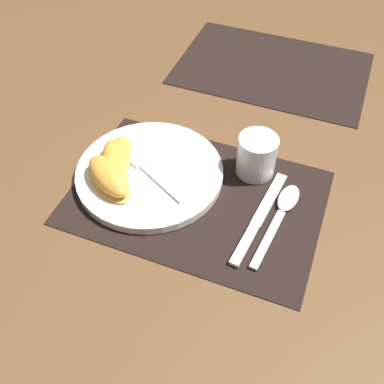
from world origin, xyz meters
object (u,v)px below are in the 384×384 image
at_px(citrus_wedge_0, 116,158).
at_px(citrus_wedge_3, 112,178).
at_px(plate, 150,173).
at_px(juice_glass, 256,157).
at_px(spoon, 283,208).
at_px(fork, 145,168).
at_px(citrus_wedge_2, 109,177).
at_px(knife, 259,219).
at_px(citrus_wedge_1, 114,166).

distance_m(citrus_wedge_0, citrus_wedge_3, 0.05).
relative_size(plate, juice_glass, 3.45).
xyz_separation_m(juice_glass, spoon, (0.07, -0.07, -0.03)).
bearing_deg(fork, spoon, 2.00).
bearing_deg(citrus_wedge_3, spoon, 12.88).
xyz_separation_m(plate, fork, (-0.01, 0.00, 0.01)).
distance_m(citrus_wedge_0, citrus_wedge_2, 0.05).
height_order(plate, knife, plate).
bearing_deg(juice_glass, citrus_wedge_1, -154.64).
bearing_deg(knife, citrus_wedge_3, -173.25).
height_order(plate, citrus_wedge_2, citrus_wedge_2).
xyz_separation_m(plate, citrus_wedge_1, (-0.06, -0.03, 0.02)).
xyz_separation_m(knife, fork, (-0.22, 0.03, 0.02)).
height_order(knife, citrus_wedge_1, citrus_wedge_1).
distance_m(juice_glass, citrus_wedge_3, 0.26).
distance_m(knife, spoon, 0.05).
bearing_deg(citrus_wedge_3, citrus_wedge_2, 173.48).
bearing_deg(plate, spoon, 2.11).
xyz_separation_m(juice_glass, fork, (-0.18, -0.08, -0.02)).
relative_size(fork, citrus_wedge_0, 1.46).
distance_m(spoon, citrus_wedge_2, 0.31).
xyz_separation_m(juice_glass, citrus_wedge_3, (-0.22, -0.14, -0.00)).
bearing_deg(knife, citrus_wedge_2, -173.61).
distance_m(plate, citrus_wedge_0, 0.07).
height_order(plate, fork, fork).
xyz_separation_m(spoon, citrus_wedge_0, (-0.31, -0.02, 0.03)).
distance_m(fork, citrus_wedge_2, 0.07).
bearing_deg(citrus_wedge_3, citrus_wedge_1, 112.67).
bearing_deg(citrus_wedge_0, citrus_wedge_3, -68.72).
xyz_separation_m(knife, citrus_wedge_3, (-0.26, -0.03, 0.03)).
bearing_deg(plate, citrus_wedge_2, -131.73).
bearing_deg(citrus_wedge_3, fork, 58.56).
bearing_deg(juice_glass, plate, -154.75).
bearing_deg(plate, juice_glass, 25.25).
height_order(fork, citrus_wedge_0, citrus_wedge_0).
bearing_deg(citrus_wedge_0, fork, 7.04).
bearing_deg(spoon, juice_glass, 134.33).
height_order(spoon, fork, fork).
distance_m(knife, citrus_wedge_3, 0.26).
distance_m(juice_glass, citrus_wedge_2, 0.27).
xyz_separation_m(juice_glass, citrus_wedge_0, (-0.24, -0.09, -0.00)).
height_order(citrus_wedge_2, citrus_wedge_3, citrus_wedge_3).
bearing_deg(citrus_wedge_3, citrus_wedge_0, 111.28).
relative_size(spoon, citrus_wedge_3, 1.83).
bearing_deg(citrus_wedge_0, plate, 5.97).
height_order(knife, citrus_wedge_3, citrus_wedge_3).
bearing_deg(knife, juice_glass, 109.39).
relative_size(plate, fork, 1.56).
bearing_deg(juice_glass, citrus_wedge_3, -147.37).
xyz_separation_m(knife, citrus_wedge_1, (-0.27, -0.00, 0.03)).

